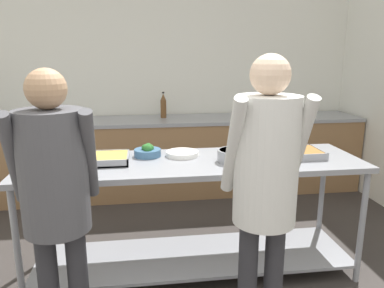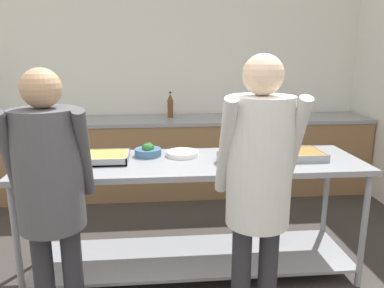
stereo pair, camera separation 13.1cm
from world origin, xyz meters
The scene contains 11 objects.
wall_rear centered at (0.00, 3.53, 1.32)m, with size 4.88×0.06×2.65m.
back_counter centered at (0.00, 3.16, 0.46)m, with size 4.72×0.65×0.91m.
serving_counter centered at (0.11, 1.44, 0.61)m, with size 2.46×0.71×0.90m.
serving_tray_roast centered at (-0.60, 1.48, 0.92)m, with size 0.50×0.30×0.05m.
broccoli_bowl centered at (-0.22, 1.60, 0.93)m, with size 0.20×0.20×0.10m.
plate_stack centered at (0.04, 1.57, 0.91)m, with size 0.25×0.25×0.04m.
sauce_pan centered at (0.39, 1.37, 0.94)m, with size 0.37×0.23×0.09m.
serving_tray_vegetables centered at (0.85, 1.44, 0.92)m, with size 0.47×0.31×0.05m.
guest_serving_left centered at (0.39, 0.68, 1.03)m, with size 0.43×0.34×1.66m.
guest_serving_right centered at (-0.73, 0.81, 0.98)m, with size 0.47×0.36×1.59m.
water_bottle centered at (0.01, 3.25, 1.05)m, with size 0.07×0.07×0.30m.
Camera 2 is at (-0.13, -1.17, 1.66)m, focal length 35.00 mm.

